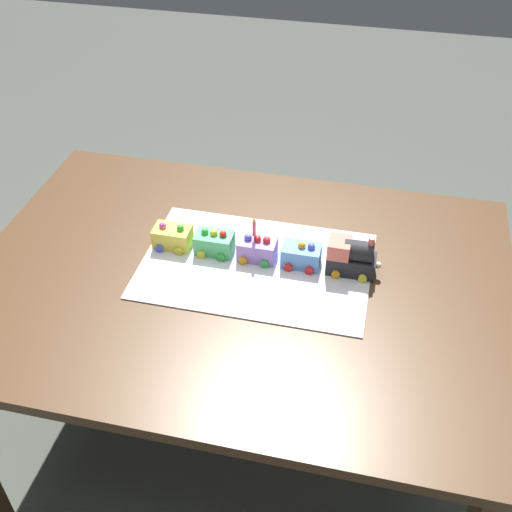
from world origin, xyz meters
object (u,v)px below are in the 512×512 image
Objects in this scene: dining_table at (240,306)px; cake_car_caboose_lavender at (257,249)px; cake_locomotive at (351,257)px; cake_car_tanker_lemon at (173,237)px; cake_car_hopper_sky_blue at (301,255)px; birthday_candle at (254,227)px; cake_car_gondola_mint_green at (214,242)px.

cake_car_caboose_lavender reaches higher than dining_table.
cake_locomotive is 1.40× the size of cake_car_tanker_lemon.
dining_table is 14.00× the size of cake_car_caboose_lavender.
cake_car_hopper_sky_blue is 1.00× the size of cake_car_caboose_lavender.
cake_locomotive is 0.25m from cake_car_caboose_lavender.
dining_table is 14.00× the size of cake_car_tanker_lemon.
birthday_candle reaches higher than cake_car_hopper_sky_blue.
dining_table is 0.18m from cake_car_gondola_mint_green.
birthday_candle is (0.01, 0.00, 0.07)m from cake_car_caboose_lavender.
cake_car_hopper_sky_blue is 0.15m from birthday_candle.
cake_locomotive is 1.40× the size of cake_car_hopper_sky_blue.
cake_car_gondola_mint_green is at bearing -0.00° from birthday_candle.
cake_car_gondola_mint_green is (0.24, 0.00, 0.00)m from cake_car_hopper_sky_blue.
birthday_candle is (-0.02, -0.08, 0.21)m from dining_table.
cake_car_hopper_sky_blue is at bearing 180.00° from cake_car_gondola_mint_green.
dining_table is at bearing 28.21° from cake_car_hopper_sky_blue.
cake_car_gondola_mint_green is (0.36, -0.00, -0.02)m from cake_locomotive.
cake_car_caboose_lavender and cake_car_gondola_mint_green have the same top height.
cake_car_caboose_lavender is at bearing -180.00° from birthday_candle.
birthday_candle is at bearing 0.00° from cake_car_hopper_sky_blue.
cake_locomotive is 1.40× the size of cake_car_gondola_mint_green.
dining_table is 0.22m from cake_car_hopper_sky_blue.
dining_table is 10.00× the size of cake_locomotive.
cake_car_hopper_sky_blue is 1.00× the size of cake_car_tanker_lemon.
cake_car_caboose_lavender is 0.07m from birthday_candle.
cake_car_caboose_lavender is (0.25, -0.00, -0.02)m from cake_locomotive.
birthday_candle is at bearing 180.00° from cake_car_gondola_mint_green.
cake_car_caboose_lavender is at bearing 0.00° from cake_car_hopper_sky_blue.
birthday_candle reaches higher than dining_table.
cake_car_tanker_lemon is at bearing 0.00° from cake_car_gondola_mint_green.
dining_table is 0.33m from cake_locomotive.
birthday_candle is (0.26, 0.00, 0.05)m from cake_locomotive.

